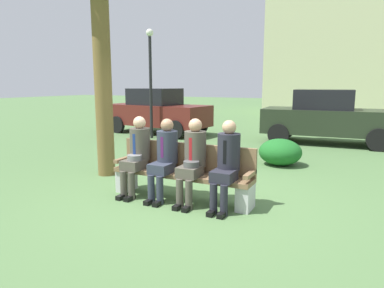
{
  "coord_description": "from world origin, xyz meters",
  "views": [
    {
      "loc": [
        2.41,
        -4.72,
        1.86
      ],
      "look_at": [
        -0.17,
        0.47,
        0.85
      ],
      "focal_mm": 32.59,
      "sensor_mm": 36.0,
      "label": 1
    }
  ],
  "objects_px": {
    "seated_man_leftmost": "(137,152)",
    "street_lamp": "(150,73)",
    "parked_car_far": "(327,117)",
    "building_backdrop": "(380,19)",
    "seated_man_centerleft": "(165,155)",
    "seated_man_centerright": "(193,157)",
    "park_bench": "(183,172)",
    "shrub_near_bench": "(280,152)",
    "parked_car_near": "(157,111)",
    "seated_man_rightmost": "(227,160)"
  },
  "relations": [
    {
      "from": "seated_man_centerleft",
      "to": "seated_man_centerright",
      "type": "xyz_separation_m",
      "value": [
        0.51,
        -0.0,
        0.01
      ]
    },
    {
      "from": "parked_car_far",
      "to": "street_lamp",
      "type": "height_order",
      "value": "street_lamp"
    },
    {
      "from": "seated_man_centerright",
      "to": "street_lamp",
      "type": "height_order",
      "value": "street_lamp"
    },
    {
      "from": "shrub_near_bench",
      "to": "parked_car_far",
      "type": "bearing_deg",
      "value": 79.92
    },
    {
      "from": "parked_car_far",
      "to": "building_backdrop",
      "type": "bearing_deg",
      "value": 83.12
    },
    {
      "from": "park_bench",
      "to": "street_lamp",
      "type": "xyz_separation_m",
      "value": [
        -3.97,
        5.19,
        1.79
      ]
    },
    {
      "from": "street_lamp",
      "to": "seated_man_centerright",
      "type": "bearing_deg",
      "value": -51.63
    },
    {
      "from": "shrub_near_bench",
      "to": "parked_car_far",
      "type": "xyz_separation_m",
      "value": [
        0.63,
        3.56,
        0.53
      ]
    },
    {
      "from": "seated_man_centerright",
      "to": "parked_car_near",
      "type": "distance_m",
      "value": 7.92
    },
    {
      "from": "seated_man_leftmost",
      "to": "seated_man_centerleft",
      "type": "relative_size",
      "value": 1.01
    },
    {
      "from": "park_bench",
      "to": "seated_man_centerleft",
      "type": "relative_size",
      "value": 1.82
    },
    {
      "from": "shrub_near_bench",
      "to": "building_backdrop",
      "type": "height_order",
      "value": "building_backdrop"
    },
    {
      "from": "park_bench",
      "to": "seated_man_centerright",
      "type": "height_order",
      "value": "seated_man_centerright"
    },
    {
      "from": "park_bench",
      "to": "seated_man_leftmost",
      "type": "xyz_separation_m",
      "value": [
        -0.8,
        -0.13,
        0.29
      ]
    },
    {
      "from": "street_lamp",
      "to": "parked_car_near",
      "type": "bearing_deg",
      "value": 111.74
    },
    {
      "from": "park_bench",
      "to": "parked_car_near",
      "type": "bearing_deg",
      "value": 125.02
    },
    {
      "from": "seated_man_leftmost",
      "to": "parked_car_near",
      "type": "height_order",
      "value": "parked_car_near"
    },
    {
      "from": "parked_car_near",
      "to": "building_backdrop",
      "type": "relative_size",
      "value": 0.33
    },
    {
      "from": "seated_man_leftmost",
      "to": "street_lamp",
      "type": "xyz_separation_m",
      "value": [
        -3.17,
        5.32,
        1.49
      ]
    },
    {
      "from": "seated_man_centerright",
      "to": "street_lamp",
      "type": "xyz_separation_m",
      "value": [
        -4.21,
        5.32,
        1.49
      ]
    },
    {
      "from": "seated_man_rightmost",
      "to": "building_backdrop",
      "type": "relative_size",
      "value": 0.11
    },
    {
      "from": "seated_man_rightmost",
      "to": "street_lamp",
      "type": "distance_m",
      "value": 7.3
    },
    {
      "from": "seated_man_rightmost",
      "to": "parked_car_near",
      "type": "bearing_deg",
      "value": 129.08
    },
    {
      "from": "parked_car_far",
      "to": "building_backdrop",
      "type": "height_order",
      "value": "building_backdrop"
    },
    {
      "from": "parked_car_far",
      "to": "street_lamp",
      "type": "relative_size",
      "value": 1.1
    },
    {
      "from": "parked_car_far",
      "to": "seated_man_leftmost",
      "type": "bearing_deg",
      "value": -108.98
    },
    {
      "from": "seated_man_centerleft",
      "to": "parked_car_far",
      "type": "relative_size",
      "value": 0.33
    },
    {
      "from": "seated_man_centerright",
      "to": "parked_car_far",
      "type": "relative_size",
      "value": 0.33
    },
    {
      "from": "park_bench",
      "to": "seated_man_rightmost",
      "type": "xyz_separation_m",
      "value": [
        0.8,
        -0.13,
        0.3
      ]
    },
    {
      "from": "park_bench",
      "to": "shrub_near_bench",
      "type": "distance_m",
      "value": 3.21
    },
    {
      "from": "seated_man_leftmost",
      "to": "seated_man_centerleft",
      "type": "distance_m",
      "value": 0.54
    },
    {
      "from": "seated_man_centerleft",
      "to": "shrub_near_bench",
      "type": "relative_size",
      "value": 1.33
    },
    {
      "from": "street_lamp",
      "to": "building_backdrop",
      "type": "relative_size",
      "value": 0.3
    },
    {
      "from": "shrub_near_bench",
      "to": "parked_car_far",
      "type": "height_order",
      "value": "parked_car_far"
    },
    {
      "from": "street_lamp",
      "to": "parked_car_far",
      "type": "bearing_deg",
      "value": 14.78
    },
    {
      "from": "seated_man_rightmost",
      "to": "shrub_near_bench",
      "type": "bearing_deg",
      "value": 88.21
    },
    {
      "from": "seated_man_leftmost",
      "to": "seated_man_centerright",
      "type": "height_order",
      "value": "seated_man_centerright"
    },
    {
      "from": "seated_man_centerright",
      "to": "parked_car_far",
      "type": "bearing_deg",
      "value": 79.24
    },
    {
      "from": "seated_man_leftmost",
      "to": "seated_man_rightmost",
      "type": "distance_m",
      "value": 1.6
    },
    {
      "from": "seated_man_centerleft",
      "to": "shrub_near_bench",
      "type": "xyz_separation_m",
      "value": [
        1.16,
        3.21,
        -0.42
      ]
    },
    {
      "from": "shrub_near_bench",
      "to": "building_backdrop",
      "type": "relative_size",
      "value": 0.08
    },
    {
      "from": "seated_man_centerleft",
      "to": "building_backdrop",
      "type": "xyz_separation_m",
      "value": [
        3.23,
        18.62,
        4.76
      ]
    },
    {
      "from": "parked_car_far",
      "to": "street_lamp",
      "type": "distance_m",
      "value": 5.86
    },
    {
      "from": "seated_man_leftmost",
      "to": "building_backdrop",
      "type": "height_order",
      "value": "building_backdrop"
    },
    {
      "from": "shrub_near_bench",
      "to": "seated_man_centerleft",
      "type": "bearing_deg",
      "value": -109.9
    },
    {
      "from": "building_backdrop",
      "to": "parked_car_near",
      "type": "bearing_deg",
      "value": -121.11
    },
    {
      "from": "seated_man_leftmost",
      "to": "parked_car_far",
      "type": "relative_size",
      "value": 0.33
    },
    {
      "from": "seated_man_centerleft",
      "to": "seated_man_centerright",
      "type": "distance_m",
      "value": 0.51
    },
    {
      "from": "street_lamp",
      "to": "park_bench",
      "type": "bearing_deg",
      "value": -52.61
    },
    {
      "from": "shrub_near_bench",
      "to": "street_lamp",
      "type": "relative_size",
      "value": 0.27
    }
  ]
}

